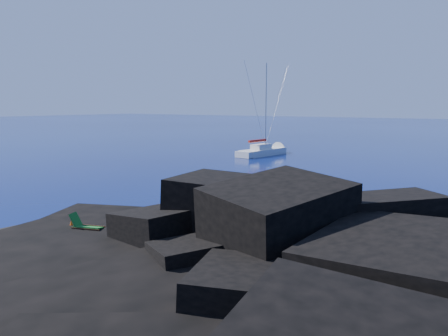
{
  "coord_description": "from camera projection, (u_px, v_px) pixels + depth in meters",
  "views": [
    {
      "loc": [
        20.93,
        -10.78,
        6.4
      ],
      "look_at": [
        4.18,
        14.1,
        2.0
      ],
      "focal_mm": 35.0,
      "sensor_mm": 36.0,
      "label": 1
    }
  ],
  "objects": [
    {
      "name": "marker_cone",
      "position": [
        71.0,
        226.0,
        21.01
      ],
      "size": [
        0.36,
        0.36,
        0.5
      ],
      "primitive_type": "cone",
      "rotation": [
        0.0,
        0.0,
        -0.12
      ],
      "color": "#DD470B",
      "rests_on": "beach"
    },
    {
      "name": "sailboat",
      "position": [
        263.0,
        155.0,
        55.18
      ],
      "size": [
        3.65,
        11.21,
        11.54
      ],
      "primitive_type": null,
      "rotation": [
        0.0,
        0.0,
        -0.12
      ],
      "color": "silver",
      "rests_on": "ground"
    },
    {
      "name": "surf_foam",
      "position": [
        139.0,
        228.0,
        22.68
      ],
      "size": [
        10.0,
        8.0,
        0.06
      ],
      "primitive_type": null,
      "color": "white",
      "rests_on": "ground"
    },
    {
      "name": "towel",
      "position": [
        47.0,
        256.0,
        17.45
      ],
      "size": [
        1.97,
        1.13,
        0.05
      ],
      "primitive_type": "cube",
      "rotation": [
        0.0,
        0.0,
        -0.13
      ],
      "color": "silver",
      "rests_on": "beach"
    },
    {
      "name": "headland",
      "position": [
        253.0,
        274.0,
        16.62
      ],
      "size": [
        24.0,
        24.0,
        3.6
      ],
      "primitive_type": null,
      "color": "black",
      "rests_on": "ground"
    },
    {
      "name": "deck_chair",
      "position": [
        88.0,
        223.0,
        20.45
      ],
      "size": [
        1.67,
        1.12,
        1.05
      ],
      "primitive_type": null,
      "rotation": [
        0.0,
        0.0,
        0.32
      ],
      "color": "#166320",
      "rests_on": "beach"
    },
    {
      "name": "beach",
      "position": [
        58.0,
        250.0,
        19.27
      ],
      "size": [
        9.08,
        6.86,
        0.7
      ],
      "primitive_type": "cube",
      "rotation": [
        0.0,
        0.0,
        -0.1
      ],
      "color": "black",
      "rests_on": "ground"
    },
    {
      "name": "sunbather",
      "position": [
        47.0,
        253.0,
        17.43
      ],
      "size": [
        1.79,
        0.66,
        0.23
      ],
      "primitive_type": null,
      "rotation": [
        0.0,
        0.0,
        -0.13
      ],
      "color": "tan",
      "rests_on": "towel"
    }
  ]
}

